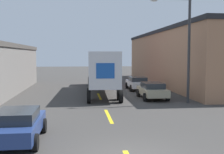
% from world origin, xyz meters
% --- Properties ---
extents(road_centerline, '(0.20, 19.75, 0.01)m').
position_xyz_m(road_centerline, '(0.00, 6.96, 0.00)').
color(road_centerline, yellow).
rests_on(road_centerline, ground_plane).
extents(warehouse_right, '(10.13, 29.43, 6.58)m').
position_xyz_m(warehouse_right, '(12.34, 24.51, 3.30)').
color(warehouse_right, '#9E7051').
rests_on(warehouse_right, ground_plane).
extents(semi_truck, '(3.22, 15.06, 3.87)m').
position_xyz_m(semi_truck, '(0.42, 17.96, 2.33)').
color(semi_truck, '#B21919').
rests_on(semi_truck, ground_plane).
extents(parked_car_left_near, '(2.02, 4.13, 1.36)m').
position_xyz_m(parked_car_left_near, '(-4.27, 2.48, 0.73)').
color(parked_car_left_near, navy).
rests_on(parked_car_left_near, ground_plane).
extents(parked_car_right_mid, '(2.02, 4.13, 1.36)m').
position_xyz_m(parked_car_right_mid, '(4.27, 13.13, 0.73)').
color(parked_car_right_mid, tan).
rests_on(parked_car_right_mid, ground_plane).
extents(parked_car_right_far, '(2.02, 4.13, 1.36)m').
position_xyz_m(parked_car_right_far, '(4.27, 19.17, 0.73)').
color(parked_car_right_far, silver).
rests_on(parked_car_right_far, ground_plane).
extents(street_lamp, '(3.10, 0.32, 7.85)m').
position_xyz_m(street_lamp, '(6.02, 10.80, 4.62)').
color(street_lamp, '#2D2D30').
rests_on(street_lamp, ground_plane).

